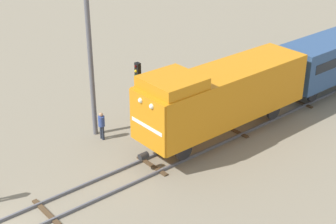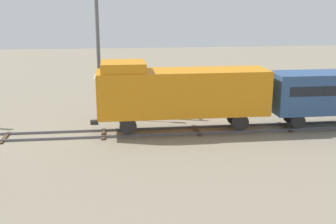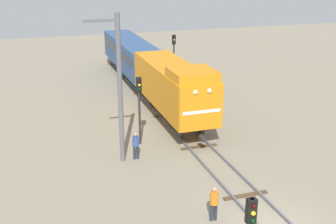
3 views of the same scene
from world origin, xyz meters
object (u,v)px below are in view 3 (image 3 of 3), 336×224
(passenger_car_leading, at_px, (131,53))
(traffic_signal_mid, at_px, (139,99))
(locomotive, at_px, (173,85))
(catenary_mast, at_px, (119,87))
(traffic_signal_far, at_px, (174,50))
(worker_by_signal, at_px, (136,144))
(worker_near_track, at_px, (214,201))

(passenger_car_leading, relative_size, traffic_signal_mid, 3.15)
(locomotive, distance_m, passenger_car_leading, 13.34)
(traffic_signal_mid, bearing_deg, catenary_mast, -129.06)
(passenger_car_leading, bearing_deg, traffic_signal_far, -39.10)
(passenger_car_leading, bearing_deg, worker_by_signal, -102.62)
(locomotive, xyz_separation_m, traffic_signal_far, (3.60, 10.41, 0.40))
(traffic_signal_far, bearing_deg, traffic_signal_mid, -117.00)
(worker_by_signal, height_order, catenary_mast, catenary_mast)
(traffic_signal_far, distance_m, worker_near_track, 23.98)
(passenger_car_leading, height_order, worker_by_signal, passenger_car_leading)
(worker_by_signal, bearing_deg, passenger_car_leading, -124.81)
(traffic_signal_mid, bearing_deg, passenger_car_leading, 78.47)
(traffic_signal_mid, relative_size, catenary_mast, 0.52)
(worker_by_signal, bearing_deg, traffic_signal_far, -138.42)
(locomotive, relative_size, traffic_signal_mid, 2.61)
(locomotive, relative_size, passenger_car_leading, 0.83)
(traffic_signal_mid, bearing_deg, traffic_signal_far, 63.00)
(passenger_car_leading, distance_m, traffic_signal_mid, 17.02)
(locomotive, xyz_separation_m, traffic_signal_mid, (-3.40, -3.33, 0.31))
(passenger_car_leading, xyz_separation_m, worker_near_track, (-2.40, -26.04, -1.53))
(worker_near_track, bearing_deg, locomotive, -134.12)
(locomotive, height_order, worker_near_track, locomotive)
(passenger_car_leading, distance_m, traffic_signal_far, 4.68)
(locomotive, xyz_separation_m, worker_near_track, (-2.40, -12.71, -1.78))
(traffic_signal_far, relative_size, worker_near_track, 2.70)
(traffic_signal_mid, distance_m, worker_by_signal, 3.06)
(passenger_car_leading, xyz_separation_m, catenary_mast, (-5.06, -18.71, 2.04))
(traffic_signal_mid, xyz_separation_m, worker_near_track, (1.00, -9.38, -2.08))
(traffic_signal_far, bearing_deg, worker_by_signal, -116.23)
(locomotive, bearing_deg, worker_near_track, -100.70)
(passenger_car_leading, xyz_separation_m, worker_by_signal, (-4.20, -18.75, -1.53))
(worker_near_track, height_order, catenary_mast, catenary_mast)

